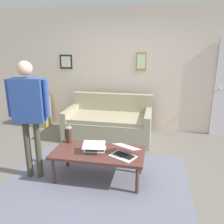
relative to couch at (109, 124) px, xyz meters
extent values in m
plane|color=slate|center=(-0.26, 1.51, -0.30)|extent=(7.68, 7.68, 0.00)
cube|color=slate|center=(-0.18, 1.68, -0.30)|extent=(2.58, 1.99, 0.01)
cube|color=beige|center=(-0.26, -0.69, 1.05)|extent=(7.04, 0.10, 2.70)
cube|color=tan|center=(-0.58, -0.64, 1.25)|extent=(0.23, 0.02, 0.39)
cube|color=beige|center=(-0.58, -0.63, 1.25)|extent=(0.17, 0.00, 0.30)
cube|color=black|center=(1.15, -0.64, 1.22)|extent=(0.30, 0.02, 0.32)
cube|color=beige|center=(1.15, -0.63, 1.22)|extent=(0.23, 0.00, 0.24)
sphere|color=tan|center=(-2.23, -0.56, 0.72)|extent=(0.06, 0.06, 0.06)
cube|color=tan|center=(0.00, 0.05, -0.09)|extent=(1.74, 0.94, 0.42)
cube|color=tan|center=(0.00, 0.07, 0.16)|extent=(1.50, 0.86, 0.08)
cube|color=tan|center=(0.00, -0.36, 0.35)|extent=(1.74, 0.14, 0.46)
cube|color=tan|center=(-0.81, 0.05, 0.22)|extent=(0.12, 0.94, 0.20)
cube|color=tan|center=(0.81, 0.05, 0.22)|extent=(0.12, 0.94, 0.20)
cube|color=brown|center=(-0.18, 1.58, 0.11)|extent=(1.31, 0.64, 0.04)
cylinder|color=brown|center=(-0.77, 1.83, -0.11)|extent=(0.05, 0.05, 0.39)
cylinder|color=brown|center=(0.40, 1.83, -0.11)|extent=(0.05, 0.05, 0.39)
cylinder|color=maroon|center=(-0.77, 1.33, -0.11)|extent=(0.05, 0.05, 0.39)
cylinder|color=#5B2925|center=(0.40, 1.33, -0.11)|extent=(0.05, 0.05, 0.39)
cube|color=silver|center=(-0.55, 1.66, 0.13)|extent=(0.41, 0.36, 0.01)
cube|color=black|center=(-0.56, 1.65, 0.14)|extent=(0.32, 0.25, 0.00)
cube|color=silver|center=(-0.59, 1.59, 0.24)|extent=(0.40, 0.34, 0.07)
cube|color=#281F2B|center=(-0.59, 1.59, 0.24)|extent=(0.36, 0.31, 0.06)
cube|color=silver|center=(-0.12, 1.54, 0.13)|extent=(0.34, 0.27, 0.01)
cube|color=black|center=(-0.12, 1.56, 0.14)|extent=(0.28, 0.17, 0.00)
cube|color=silver|center=(-0.13, 1.63, 0.24)|extent=(0.34, 0.25, 0.05)
cube|color=white|center=(-0.13, 1.62, 0.24)|extent=(0.30, 0.23, 0.04)
cylinder|color=#4C3323|center=(0.34, 1.35, 0.24)|extent=(0.09, 0.09, 0.23)
cylinder|color=#B7B7BC|center=(0.34, 1.35, 0.36)|extent=(0.09, 0.09, 0.02)
sphere|color=#B2B2B7|center=(0.34, 1.35, 0.39)|extent=(0.03, 0.03, 0.03)
cube|color=black|center=(0.40, 1.35, 0.25)|extent=(0.01, 0.01, 0.16)
cube|color=tan|center=(1.77, -0.39, 0.07)|extent=(0.42, 0.32, 0.74)
cylinder|color=#3C5573|center=(1.77, -0.39, 0.54)|extent=(0.10, 0.10, 0.20)
cylinder|color=#3D7038|center=(1.75, -0.39, 0.72)|extent=(0.01, 0.03, 0.17)
sphere|color=gold|center=(1.74, -0.38, 0.81)|extent=(0.04, 0.04, 0.04)
cylinder|color=#3D7038|center=(1.79, -0.40, 0.71)|extent=(0.01, 0.02, 0.16)
sphere|color=yellow|center=(1.80, -0.40, 0.79)|extent=(0.04, 0.04, 0.04)
cylinder|color=#3D7038|center=(1.79, -0.40, 0.70)|extent=(0.02, 0.02, 0.13)
sphere|color=silver|center=(1.80, -0.41, 0.76)|extent=(0.03, 0.03, 0.03)
cylinder|color=#454235|center=(0.83, 1.72, 0.12)|extent=(0.09, 0.09, 0.86)
cylinder|color=#454235|center=(0.68, 1.70, 0.12)|extent=(0.09, 0.09, 0.86)
cube|color=#2D4B94|center=(0.76, 1.71, 0.86)|extent=(0.45, 0.25, 0.61)
cylinder|color=#2D4B94|center=(1.01, 1.74, 0.89)|extent=(0.09, 0.09, 0.52)
cylinder|color=#2D4B94|center=(0.51, 1.67, 0.89)|extent=(0.09, 0.09, 0.52)
sphere|color=beige|center=(0.76, 1.71, 1.29)|extent=(0.20, 0.20, 0.20)
camera|label=1|loc=(-0.96, 4.46, 1.57)|focal=36.73mm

